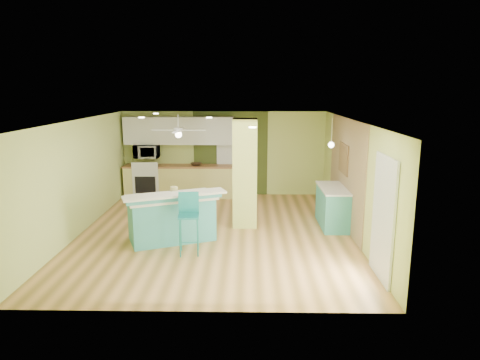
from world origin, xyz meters
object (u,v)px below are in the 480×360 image
side_counter (332,207)px  peninsula (172,217)px  fruit_bowl (196,164)px  canister (174,191)px  bar_stool (189,213)px

side_counter → peninsula: bearing=-164.0°
fruit_bowl → canister: 3.52m
fruit_bowl → canister: canister is taller
side_counter → fruit_bowl: bearing=142.8°
peninsula → side_counter: size_ratio=1.54×
peninsula → bar_stool: bar_stool is taller
side_counter → canister: (-3.55, -0.86, 0.58)m
bar_stool → fruit_bowl: size_ratio=3.69×
bar_stool → fruit_bowl: 4.41m
bar_stool → side_counter: size_ratio=0.84×
peninsula → fruit_bowl: peninsula is taller
peninsula → fruit_bowl: size_ratio=6.78×
fruit_bowl → canister: bearing=-90.8°
bar_stool → canister: (-0.42, 0.87, 0.24)m
peninsula → bar_stool: 0.89m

